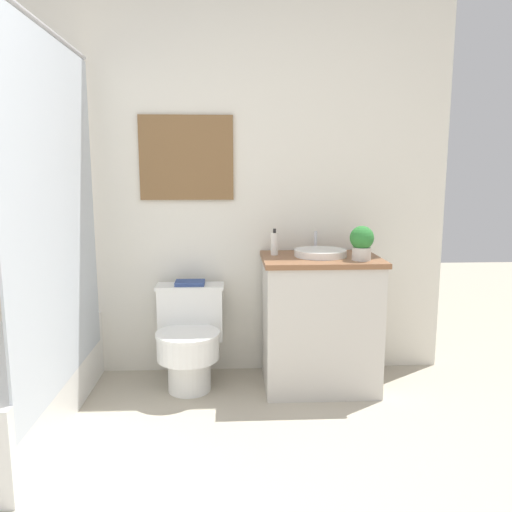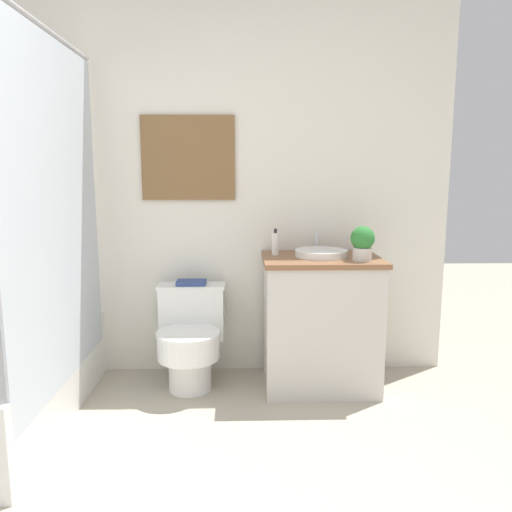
% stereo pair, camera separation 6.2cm
% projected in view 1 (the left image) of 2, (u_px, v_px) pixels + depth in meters
% --- Properties ---
extents(wall_back, '(3.30, 0.07, 2.50)m').
position_uv_depth(wall_back, '(190.00, 181.00, 3.16)').
color(wall_back, silver).
rests_on(wall_back, ground_plane).
extents(shower_area, '(0.56, 1.39, 1.98)m').
position_uv_depth(shower_area, '(18.00, 374.00, 2.57)').
color(shower_area, white).
rests_on(shower_area, ground_plane).
extents(toilet, '(0.42, 0.51, 0.61)m').
position_uv_depth(toilet, '(189.00, 338.00, 3.04)').
color(toilet, white).
rests_on(toilet, ground_plane).
extents(vanity, '(0.70, 0.52, 0.81)m').
position_uv_depth(vanity, '(319.00, 322.00, 3.04)').
color(vanity, beige).
rests_on(vanity, ground_plane).
extents(sink, '(0.31, 0.35, 0.13)m').
position_uv_depth(sink, '(320.00, 253.00, 3.00)').
color(sink, white).
rests_on(sink, vanity).
extents(soap_bottle, '(0.04, 0.04, 0.16)m').
position_uv_depth(soap_bottle, '(274.00, 244.00, 3.03)').
color(soap_bottle, silver).
rests_on(soap_bottle, vanity).
extents(potted_plant, '(0.14, 0.14, 0.20)m').
position_uv_depth(potted_plant, '(362.00, 242.00, 2.84)').
color(potted_plant, beige).
rests_on(potted_plant, vanity).
extents(book_on_tank, '(0.18, 0.13, 0.02)m').
position_uv_depth(book_on_tank, '(190.00, 283.00, 3.11)').
color(book_on_tank, '#33477F').
rests_on(book_on_tank, toilet).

